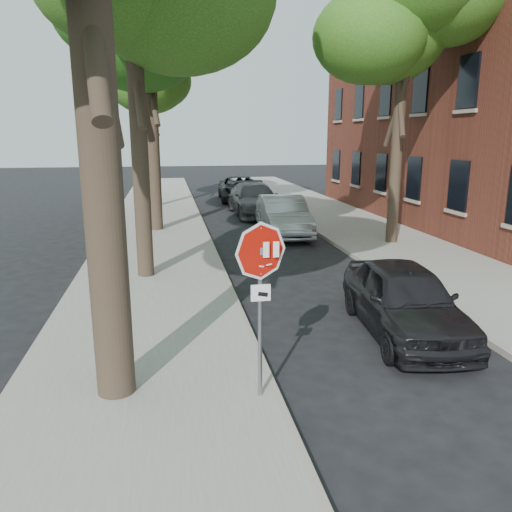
{
  "coord_description": "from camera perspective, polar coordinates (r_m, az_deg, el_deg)",
  "views": [
    {
      "loc": [
        -1.93,
        -6.59,
        3.86
      ],
      "look_at": [
        -0.62,
        0.79,
        2.05
      ],
      "focal_mm": 35.0,
      "sensor_mm": 36.0,
      "label": 1
    }
  ],
  "objects": [
    {
      "name": "ground",
      "position": [
        7.88,
        5.67,
        -15.84
      ],
      "size": [
        120.0,
        120.0,
        0.0
      ],
      "primitive_type": "plane",
      "color": "black",
      "rests_on": "ground"
    },
    {
      "name": "sidewalk_left",
      "position": [
        18.98,
        -11.59,
        1.76
      ],
      "size": [
        4.0,
        55.0,
        0.12
      ],
      "primitive_type": "cube",
      "color": "gray",
      "rests_on": "ground"
    },
    {
      "name": "sidewalk_right",
      "position": [
        20.56,
        12.82,
        2.6
      ],
      "size": [
        4.0,
        55.0,
        0.12
      ],
      "primitive_type": "cube",
      "color": "gray",
      "rests_on": "ground"
    },
    {
      "name": "curb_left",
      "position": [
        19.03,
        -5.41,
        2.03
      ],
      "size": [
        0.12,
        55.0,
        0.13
      ],
      "primitive_type": "cube",
      "color": "#9E9384",
      "rests_on": "ground"
    },
    {
      "name": "curb_right",
      "position": [
        19.86,
        7.35,
        2.46
      ],
      "size": [
        0.12,
        55.0,
        0.13
      ],
      "primitive_type": "cube",
      "color": "#9E9384",
      "rests_on": "ground"
    },
    {
      "name": "stop_sign",
      "position": [
        6.95,
        0.53,
        -2.4
      ],
      "size": [
        0.76,
        0.34,
        2.61
      ],
      "color": "gray",
      "rests_on": "sidewalk_left"
    },
    {
      "name": "tree_mid_b",
      "position": [
        21.12,
        -12.35,
        24.6
      ],
      "size": [
        5.88,
        5.46,
        10.36
      ],
      "color": "black",
      "rests_on": "sidewalk_left"
    },
    {
      "name": "tree_far",
      "position": [
        27.91,
        -12.39,
        20.2
      ],
      "size": [
        5.29,
        4.91,
        9.33
      ],
      "color": "black",
      "rests_on": "sidewalk_left"
    },
    {
      "name": "tree_right",
      "position": [
        18.78,
        16.4,
        23.37
      ],
      "size": [
        5.29,
        4.91,
        9.33
      ],
      "color": "black",
      "rests_on": "sidewalk_right"
    },
    {
      "name": "car_a",
      "position": [
        10.31,
        16.6,
        -4.76
      ],
      "size": [
        2.09,
        4.33,
        1.43
      ],
      "primitive_type": "imported",
      "rotation": [
        0.0,
        0.0,
        -0.1
      ],
      "color": "black",
      "rests_on": "ground"
    },
    {
      "name": "car_b",
      "position": [
        19.79,
        3.12,
        4.6
      ],
      "size": [
        1.87,
        4.77,
        1.55
      ],
      "primitive_type": "imported",
      "rotation": [
        0.0,
        0.0,
        -0.05
      ],
      "color": "#B1B3BA",
      "rests_on": "ground"
    },
    {
      "name": "car_c",
      "position": [
        24.91,
        -0.19,
        6.48
      ],
      "size": [
        2.29,
        5.39,
        1.55
      ],
      "primitive_type": "imported",
      "rotation": [
        0.0,
        0.0,
        0.02
      ],
      "color": "#424145",
      "rests_on": "ground"
    },
    {
      "name": "car_d",
      "position": [
        30.44,
        -1.83,
        7.7
      ],
      "size": [
        2.7,
        5.4,
        1.47
      ],
      "primitive_type": "imported",
      "rotation": [
        0.0,
        0.0,
        -0.05
      ],
      "color": "black",
      "rests_on": "ground"
    }
  ]
}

